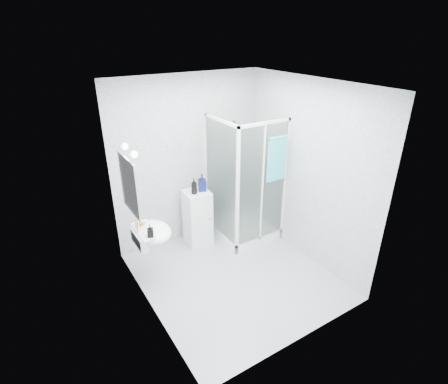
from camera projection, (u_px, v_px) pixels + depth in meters
room at (235, 192)px, 4.34m from camera, size 2.40×2.60×2.60m
shower_enclosure at (243, 213)px, 5.61m from camera, size 0.90×0.95×2.00m
wall_basin at (151, 233)px, 4.43m from camera, size 0.46×0.56×0.35m
mirror at (129, 186)px, 4.03m from camera, size 0.02×0.60×0.70m
vanity_lights at (129, 150)px, 3.88m from camera, size 0.10×0.40×0.08m
wall_hooks at (173, 145)px, 5.05m from camera, size 0.23×0.06×0.03m
storage_cabinet at (198, 218)px, 5.47m from camera, size 0.39×0.41×0.91m
hand_towel at (277, 158)px, 5.01m from camera, size 0.31×0.05×0.67m
shampoo_bottle_a at (194, 186)px, 5.17m from camera, size 0.13×0.13×0.25m
shampoo_bottle_b at (202, 182)px, 5.26m from camera, size 0.15×0.16×0.26m
soap_dispenser_orange at (140, 221)px, 4.42m from camera, size 0.14×0.14×0.16m
soap_dispenser_black at (150, 231)px, 4.20m from camera, size 0.09×0.10×0.16m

